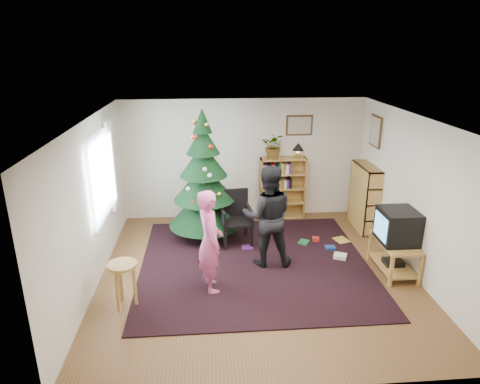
{
  "coord_description": "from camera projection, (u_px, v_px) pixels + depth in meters",
  "views": [
    {
      "loc": [
        -0.76,
        -6.1,
        3.54
      ],
      "look_at": [
        -0.2,
        0.87,
        1.1
      ],
      "focal_mm": 32.0,
      "sensor_mm": 36.0,
      "label": 1
    }
  ],
  "objects": [
    {
      "name": "crt_tv",
      "position": [
        398.0,
        226.0,
        6.74
      ],
      "size": [
        0.56,
        0.61,
        0.53
      ],
      "color": "black",
      "rests_on": "tv_stand"
    },
    {
      "name": "ceiling",
      "position": [
        259.0,
        120.0,
        6.15
      ],
      "size": [
        5.0,
        5.0,
        0.0
      ],
      "primitive_type": "plane",
      "rotation": [
        3.14,
        0.0,
        0.0
      ],
      "color": "white",
      "rests_on": "wall_back"
    },
    {
      "name": "bookshelf_right",
      "position": [
        364.0,
        197.0,
        8.47
      ],
      "size": [
        0.3,
        0.95,
        1.3
      ],
      "rotation": [
        0.0,
        0.0,
        1.57
      ],
      "color": "#B68541",
      "rests_on": "floor"
    },
    {
      "name": "wall_back",
      "position": [
        243.0,
        159.0,
        8.91
      ],
      "size": [
        5.0,
        0.02,
        2.5
      ],
      "primitive_type": "cube",
      "color": "silver",
      "rests_on": "floor"
    },
    {
      "name": "person_by_chair",
      "position": [
        268.0,
        216.0,
        6.99
      ],
      "size": [
        0.88,
        0.71,
        1.73
      ],
      "primitive_type": "imported",
      "rotation": [
        0.0,
        0.0,
        3.07
      ],
      "color": "black",
      "rests_on": "rug"
    },
    {
      "name": "picture_back",
      "position": [
        299.0,
        125.0,
        8.74
      ],
      "size": [
        0.55,
        0.03,
        0.42
      ],
      "color": "#4C3319",
      "rests_on": "wall_back"
    },
    {
      "name": "floor",
      "position": [
        256.0,
        273.0,
        6.97
      ],
      "size": [
        5.0,
        5.0,
        0.0
      ],
      "primitive_type": "plane",
      "color": "brown",
      "rests_on": "ground"
    },
    {
      "name": "wall_left",
      "position": [
        91.0,
        206.0,
        6.37
      ],
      "size": [
        0.02,
        5.0,
        2.5
      ],
      "primitive_type": "cube",
      "color": "silver",
      "rests_on": "floor"
    },
    {
      "name": "table_lamp",
      "position": [
        298.0,
        148.0,
        8.76
      ],
      "size": [
        0.24,
        0.24,
        0.32
      ],
      "color": "#A57F33",
      "rests_on": "bookshelf_back"
    },
    {
      "name": "armchair",
      "position": [
        236.0,
        215.0,
        7.91
      ],
      "size": [
        0.6,
        0.6,
        1.0
      ],
      "rotation": [
        0.0,
        0.0,
        0.11
      ],
      "color": "black",
      "rests_on": "rug"
    },
    {
      "name": "floor_clutter",
      "position": [
        306.0,
        246.0,
        7.82
      ],
      "size": [
        2.0,
        0.9,
        0.08
      ],
      "color": "#A51E19",
      "rests_on": "rug"
    },
    {
      "name": "rug",
      "position": [
        254.0,
        263.0,
        7.25
      ],
      "size": [
        3.8,
        3.6,
        0.02
      ],
      "primitive_type": "cube",
      "color": "black",
      "rests_on": "floor"
    },
    {
      "name": "tv_stand",
      "position": [
        394.0,
        254.0,
        6.9
      ],
      "size": [
        0.52,
        0.93,
        0.55
      ],
      "color": "#B68541",
      "rests_on": "floor"
    },
    {
      "name": "christmas_tree",
      "position": [
        204.0,
        186.0,
        7.94
      ],
      "size": [
        1.36,
        1.36,
        2.47
      ],
      "rotation": [
        0.0,
        0.0,
        0.29
      ],
      "color": "#3F2816",
      "rests_on": "rug"
    },
    {
      "name": "wall_right",
      "position": [
        415.0,
        197.0,
        6.75
      ],
      "size": [
        0.02,
        5.0,
        2.5
      ],
      "primitive_type": "cube",
      "color": "silver",
      "rests_on": "floor"
    },
    {
      "name": "picture_right",
      "position": [
        376.0,
        131.0,
        8.16
      ],
      "size": [
        0.03,
        0.5,
        0.6
      ],
      "color": "#4C3319",
      "rests_on": "wall_right"
    },
    {
      "name": "bookshelf_back",
      "position": [
        282.0,
        187.0,
        9.02
      ],
      "size": [
        0.95,
        0.3,
        1.3
      ],
      "color": "#B68541",
      "rests_on": "floor"
    },
    {
      "name": "wall_front",
      "position": [
        288.0,
        289.0,
        4.21
      ],
      "size": [
        5.0,
        0.02,
        2.5
      ],
      "primitive_type": "cube",
      "color": "silver",
      "rests_on": "floor"
    },
    {
      "name": "person_standing",
      "position": [
        210.0,
        241.0,
        6.27
      ],
      "size": [
        0.5,
        0.65,
        1.59
      ],
      "primitive_type": "imported",
      "rotation": [
        0.0,
        0.0,
        1.8
      ],
      "color": "#D3548E",
      "rests_on": "rug"
    },
    {
      "name": "curtain",
      "position": [
        112.0,
        166.0,
        7.52
      ],
      "size": [
        0.06,
        0.35,
        1.6
      ],
      "primitive_type": "cube",
      "color": "white",
      "rests_on": "wall_left"
    },
    {
      "name": "window_pane",
      "position": [
        100.0,
        178.0,
        6.85
      ],
      "size": [
        0.04,
        1.2,
        1.4
      ],
      "primitive_type": "cube",
      "color": "silver",
      "rests_on": "wall_left"
    },
    {
      "name": "potted_plant",
      "position": [
        274.0,
        146.0,
        8.7
      ],
      "size": [
        0.58,
        0.54,
        0.53
      ],
      "primitive_type": "imported",
      "rotation": [
        0.0,
        0.0,
        -0.34
      ],
      "color": "gray",
      "rests_on": "bookshelf_back"
    },
    {
      "name": "stool",
      "position": [
        123.0,
        273.0,
        5.92
      ],
      "size": [
        0.41,
        0.41,
        0.68
      ],
      "color": "#B68541",
      "rests_on": "floor"
    }
  ]
}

